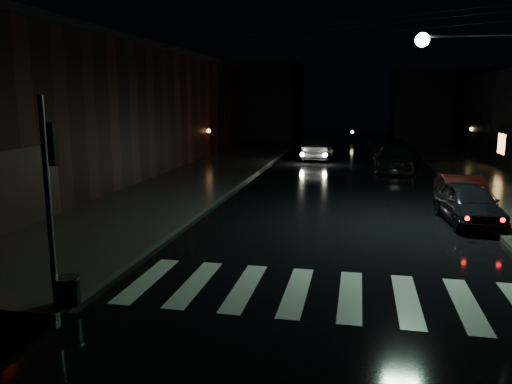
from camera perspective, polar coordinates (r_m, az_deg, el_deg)
The scene contains 13 objects.
ground at distance 11.56m, azimuth -7.80°, elevation -11.22°, with size 120.00×120.00×0.00m, color black.
sidewalk_left at distance 25.94m, azimuth -8.00°, elevation 1.24°, with size 6.00×44.00×0.15m, color #282826.
sidewalk_right at distance 25.27m, azimuth 26.01°, elevation -0.00°, with size 4.00×44.00×0.15m, color #282826.
building_left at distance 30.43m, azimuth -19.54°, elevation 8.60°, with size 10.00×36.00×7.00m, color black.
building_far_left at distance 56.76m, azimuth -2.31°, elevation 10.40°, with size 14.00×10.00×8.00m, color black.
building_far_right at distance 56.06m, azimuth 22.58°, elevation 9.09°, with size 14.00×10.00×7.00m, color black.
crosswalk at distance 11.44m, azimuth 7.69°, elevation -11.41°, with size 9.00×3.00×0.01m, color beige.
signal_pole_corner at distance 10.75m, azimuth -21.54°, elevation -4.90°, with size 0.68×0.61×4.20m.
parked_car_a at distance 18.78m, azimuth 23.13°, elevation -1.18°, with size 1.67×4.15×1.41m, color black.
parked_car_b at distance 20.52m, azimuth 22.54°, elevation -0.22°, with size 1.48×4.23×1.40m, color black.
parked_car_c at distance 31.23m, azimuth 15.55°, elevation 3.86°, with size 2.19×5.40×1.57m, color black.
parked_car_d at distance 34.77m, azimuth 15.36°, elevation 4.56°, with size 2.67×5.79×1.61m, color black.
oncoming_car at distance 35.51m, azimuth 7.12°, elevation 4.99°, with size 1.72×4.92×1.62m, color black.
Camera 1 is at (3.65, -10.09, 4.30)m, focal length 35.00 mm.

